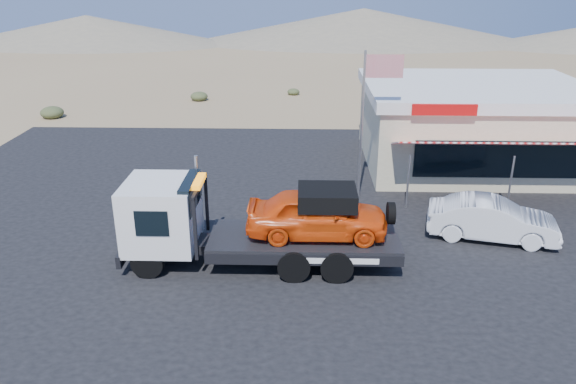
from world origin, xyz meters
The scene contains 8 objects.
ground centered at (0.00, 0.00, 0.00)m, with size 120.00×120.00×0.00m, color #8E7451.
asphalt_lot centered at (2.00, 3.00, 0.01)m, with size 32.00×24.00×0.02m, color black.
tow_truck centered at (0.81, -1.39, 1.55)m, with size 8.62×2.56×2.88m.
white_sedan centered at (9.02, 0.61, 0.75)m, with size 1.54×4.42×1.46m, color silver.
jerky_store centered at (10.50, 8.97, 1.99)m, with size 10.40×9.97×3.90m.
flagpole centered at (4.93, 4.50, 3.76)m, with size 1.55×0.10×6.00m.
desert_scrub centered at (-12.63, 12.14, 0.31)m, with size 25.50×31.84×0.78m.
distant_hills centered at (-9.77, 55.14, 1.89)m, with size 126.00×48.00×4.20m.
Camera 1 is at (2.35, -17.48, 8.94)m, focal length 35.00 mm.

